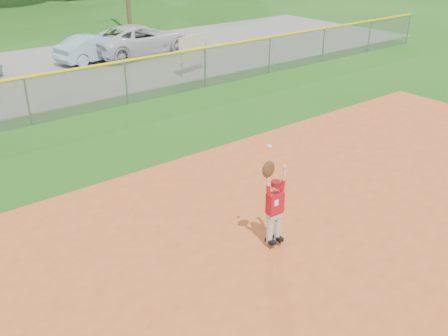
{
  "coord_description": "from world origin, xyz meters",
  "views": [
    {
      "loc": [
        -4.32,
        -5.06,
        5.44
      ],
      "look_at": [
        1.32,
        2.08,
        1.1
      ],
      "focal_mm": 40.0,
      "sensor_mm": 36.0,
      "label": 1
    }
  ],
  "objects_px": {
    "car_blue": "(96,48)",
    "sponsor_sign": "(194,48)",
    "car_white_b": "(140,40)",
    "ballplayer": "(274,202)"
  },
  "relations": [
    {
      "from": "car_blue",
      "to": "ballplayer",
      "type": "relative_size",
      "value": 1.81
    },
    {
      "from": "car_blue",
      "to": "sponsor_sign",
      "type": "height_order",
      "value": "sponsor_sign"
    },
    {
      "from": "car_white_b",
      "to": "sponsor_sign",
      "type": "height_order",
      "value": "sponsor_sign"
    },
    {
      "from": "sponsor_sign",
      "to": "ballplayer",
      "type": "xyz_separation_m",
      "value": [
        -6.22,
        -11.35,
        -0.07
      ]
    },
    {
      "from": "car_blue",
      "to": "sponsor_sign",
      "type": "bearing_deg",
      "value": -162.79
    },
    {
      "from": "car_blue",
      "to": "sponsor_sign",
      "type": "xyz_separation_m",
      "value": [
        2.28,
        -4.51,
        0.42
      ]
    },
    {
      "from": "ballplayer",
      "to": "sponsor_sign",
      "type": "bearing_deg",
      "value": 61.29
    },
    {
      "from": "car_white_b",
      "to": "sponsor_sign",
      "type": "distance_m",
      "value": 4.38
    },
    {
      "from": "car_white_b",
      "to": "sponsor_sign",
      "type": "bearing_deg",
      "value": 174.34
    },
    {
      "from": "car_white_b",
      "to": "ballplayer",
      "type": "bearing_deg",
      "value": 152.03
    }
  ]
}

